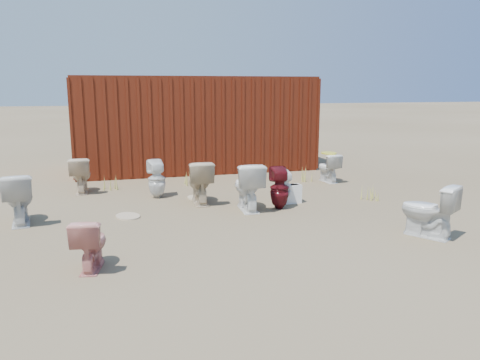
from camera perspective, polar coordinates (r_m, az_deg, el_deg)
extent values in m
plane|color=brown|center=(7.72, 1.17, -4.85)|extent=(100.00, 100.00, 0.00)
cube|color=#53180D|center=(12.53, -5.55, 6.92)|extent=(6.00, 2.40, 2.40)
imported|color=silver|center=(8.19, -25.40, -2.05)|extent=(0.56, 0.86, 0.82)
imported|color=#D8857D|center=(5.88, -17.79, -7.36)|extent=(0.47, 0.68, 0.64)
imported|color=white|center=(8.23, 0.94, -0.77)|extent=(0.52, 0.86, 0.85)
imported|color=#530E13|center=(8.35, 4.83, -1.00)|extent=(0.37, 0.38, 0.75)
imported|color=white|center=(7.29, 21.95, -3.46)|extent=(0.79, 0.89, 0.79)
imported|color=white|center=(9.29, -10.11, 0.12)|extent=(0.39, 0.40, 0.75)
imported|color=beige|center=(10.13, -18.84, 0.60)|extent=(0.43, 0.74, 0.74)
imported|color=beige|center=(8.73, -4.95, -0.24)|extent=(0.48, 0.81, 0.82)
imported|color=white|center=(10.88, 10.71, 1.47)|extent=(0.42, 0.67, 0.66)
imported|color=white|center=(8.77, 5.50, -0.82)|extent=(0.31, 0.32, 0.63)
ellipsoid|color=gold|center=(10.82, 10.77, 3.24)|extent=(0.33, 0.41, 0.02)
cube|color=white|center=(8.80, 5.83, -1.72)|extent=(0.51, 0.23, 0.35)
ellipsoid|color=#C3AE8E|center=(8.10, -13.50, -4.31)|extent=(0.53, 0.60, 0.02)
ellipsoid|color=#C8B991|center=(9.20, -5.25, -2.16)|extent=(0.48, 0.55, 0.02)
cone|color=#B0AB46|center=(10.26, -15.66, -0.41)|extent=(0.36, 0.36, 0.28)
cone|color=#B0AB46|center=(9.97, 0.32, -0.38)|extent=(0.32, 0.32, 0.26)
cone|color=#B0AB46|center=(10.93, 7.91, 0.72)|extent=(0.36, 0.36, 0.32)
cone|color=#B0AB46|center=(10.48, -6.06, 0.16)|extent=(0.30, 0.30, 0.27)
cone|color=#B0AB46|center=(11.19, 2.26, 1.09)|extent=(0.34, 0.34, 0.33)
cone|color=#B0AB46|center=(9.36, 15.62, -1.59)|extent=(0.28, 0.28, 0.26)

